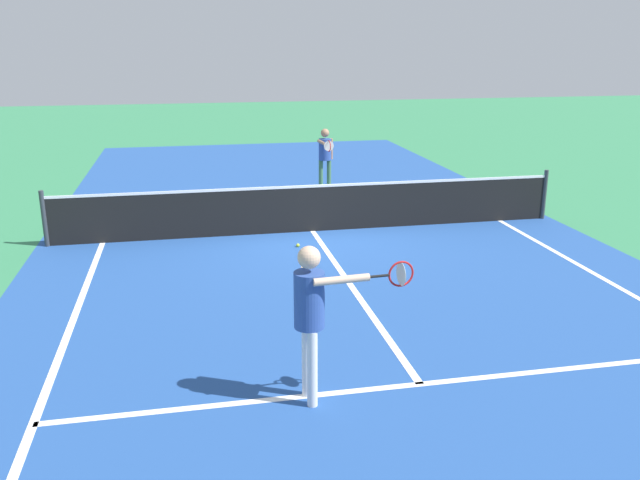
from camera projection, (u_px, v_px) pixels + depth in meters
name	position (u px, v px, depth m)	size (l,w,h in m)	color
ground_plane	(313.00, 231.00, 13.45)	(60.00, 60.00, 0.00)	#337F51
court_surface_inbounds	(313.00, 231.00, 13.45)	(10.62, 24.40, 0.00)	#234C93
line_sideline_left	(42.00, 401.00, 7.08)	(0.10, 11.89, 0.01)	white
line_service_near	(420.00, 384.00, 7.44)	(8.22, 0.10, 0.01)	white
line_center_service	(351.00, 286.00, 10.44)	(0.10, 6.40, 0.01)	white
net	(313.00, 208.00, 13.30)	(10.30, 0.09, 1.07)	#33383D
player_near	(312.00, 306.00, 6.81)	(1.25, 0.43, 1.74)	white
player_far	(325.00, 152.00, 16.92)	(0.43, 1.19, 1.58)	#3F7247
tennis_ball_mid_court	(313.00, 342.00, 8.41)	(0.07, 0.07, 0.07)	#CCE033
tennis_ball_near_net	(298.00, 245.00, 12.41)	(0.07, 0.07, 0.07)	#CCE033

